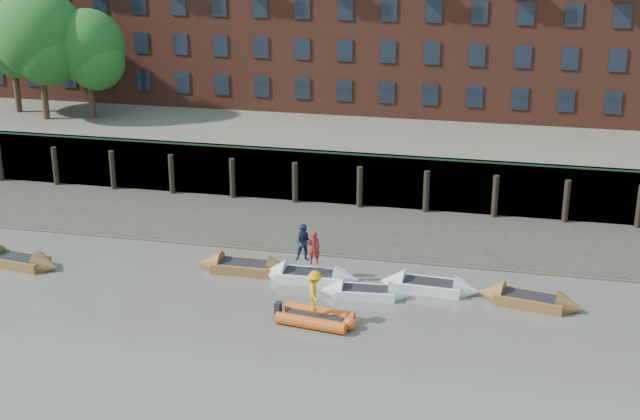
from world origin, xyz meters
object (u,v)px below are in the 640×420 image
(person_rower_a, at_px, (314,248))
(person_rower_b, at_px, (304,243))
(rib_tender, at_px, (318,318))
(rowboat_3, at_px, (310,276))
(rowboat_4, at_px, (366,292))
(rowboat_6, at_px, (530,300))
(rowboat_5, at_px, (429,286))
(rowboat_0, at_px, (18,261))
(rowboat_2, at_px, (245,267))
(person_rib_crew, at_px, (315,292))

(person_rower_a, distance_m, person_rower_b, 0.63)
(person_rower_b, bearing_deg, rib_tender, -84.38)
(rowboat_3, xyz_separation_m, rowboat_4, (2.98, -1.17, -0.03))
(rowboat_6, distance_m, rib_tender, 9.89)
(rowboat_6, relative_size, person_rower_b, 2.71)
(rowboat_4, height_order, rowboat_5, rowboat_5)
(rowboat_0, xyz_separation_m, rowboat_4, (17.95, 0.22, -0.03))
(rowboat_2, height_order, person_rib_crew, person_rib_crew)
(rowboat_3, bearing_deg, rib_tender, -72.65)
(person_rower_b, bearing_deg, person_rib_crew, -86.13)
(rowboat_2, bearing_deg, person_rower_b, -3.92)
(rowboat_2, xyz_separation_m, rib_tender, (4.88, -4.83, 0.01))
(person_rower_a, bearing_deg, rowboat_3, -33.99)
(rowboat_2, relative_size, person_rower_b, 2.67)
(person_rib_crew, bearing_deg, rowboat_6, -82.41)
(person_rower_b, xyz_separation_m, person_rib_crew, (1.60, -4.61, -0.38))
(rowboat_5, height_order, person_rower_b, person_rower_b)
(person_rower_a, xyz_separation_m, person_rib_crew, (1.05, -4.32, -0.29))
(rowboat_4, bearing_deg, rowboat_5, 19.98)
(rowboat_6, distance_m, person_rower_b, 10.96)
(rowboat_0, bearing_deg, rowboat_2, 17.26)
(person_rower_a, bearing_deg, rowboat_6, 158.32)
(rowboat_0, xyz_separation_m, rib_tender, (16.42, -3.01, 0.02))
(rowboat_5, relative_size, rib_tender, 1.35)
(rowboat_5, bearing_deg, person_rower_b, -177.73)
(rowboat_4, bearing_deg, rowboat_0, 175.68)
(rowboat_0, distance_m, person_rower_a, 15.33)
(rowboat_4, distance_m, rowboat_6, 7.56)
(rowboat_2, bearing_deg, person_rower_a, -7.92)
(rowboat_4, distance_m, person_rower_a, 3.37)
(rowboat_4, bearing_deg, person_rower_a, 152.88)
(rowboat_6, bearing_deg, person_rib_crew, -145.88)
(rowboat_4, relative_size, person_rower_b, 2.36)
(rowboat_4, bearing_deg, rib_tender, -120.38)
(rowboat_2, relative_size, rib_tender, 1.38)
(rowboat_3, xyz_separation_m, rowboat_6, (10.49, -0.41, -0.00))
(rib_tender, bearing_deg, person_rower_a, 113.97)
(rowboat_0, height_order, rowboat_6, rowboat_6)
(rowboat_5, distance_m, rib_tender, 6.31)
(rowboat_3, xyz_separation_m, rowboat_5, (5.81, 0.15, -0.01))
(rib_tender, bearing_deg, person_rib_crew, 177.24)
(rowboat_3, distance_m, rowboat_4, 3.20)
(person_rower_a, bearing_deg, rowboat_5, 162.36)
(rowboat_6, xyz_separation_m, rib_tender, (-9.05, -4.00, 0.02))
(person_rib_crew, bearing_deg, rib_tender, -116.70)
(rowboat_4, relative_size, rowboat_6, 0.87)
(rib_tender, bearing_deg, rowboat_2, 143.56)
(rowboat_5, bearing_deg, rowboat_3, -175.45)
(person_rib_crew, bearing_deg, rowboat_0, 63.93)
(rowboat_3, height_order, person_rib_crew, person_rib_crew)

